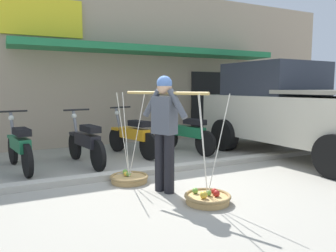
{
  "coord_description": "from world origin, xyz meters",
  "views": [
    {
      "loc": [
        -2.36,
        -4.6,
        1.53
      ],
      "look_at": [
        0.27,
        0.6,
        0.85
      ],
      "focal_mm": 35.45,
      "sensor_mm": 36.0,
      "label": 1
    }
  ],
  "objects_px": {
    "fruit_basket_left_side": "(208,197)",
    "motorcycle_nearest_shop": "(19,146)",
    "motorcycle_end_of_row": "(187,134)",
    "motorcycle_second_in_row": "(86,142)",
    "fruit_basket_right_side": "(129,178)",
    "fruit_vendor": "(164,126)",
    "parked_truck": "(297,110)",
    "motorcycle_third_in_row": "(133,136)"
  },
  "relations": [
    {
      "from": "motorcycle_third_in_row",
      "to": "parked_truck",
      "type": "xyz_separation_m",
      "value": [
        3.25,
        -1.66,
        0.58
      ]
    },
    {
      "from": "motorcycle_third_in_row",
      "to": "motorcycle_end_of_row",
      "type": "xyz_separation_m",
      "value": [
        1.27,
        -0.23,
        0.0
      ]
    },
    {
      "from": "fruit_basket_left_side",
      "to": "motorcycle_nearest_shop",
      "type": "bearing_deg",
      "value": 125.13
    },
    {
      "from": "fruit_vendor",
      "to": "motorcycle_third_in_row",
      "type": "height_order",
      "value": "fruit_vendor"
    },
    {
      "from": "parked_truck",
      "to": "fruit_basket_left_side",
      "type": "bearing_deg",
      "value": -154.16
    },
    {
      "from": "motorcycle_end_of_row",
      "to": "parked_truck",
      "type": "height_order",
      "value": "parked_truck"
    },
    {
      "from": "fruit_basket_left_side",
      "to": "motorcycle_third_in_row",
      "type": "height_order",
      "value": "fruit_basket_left_side"
    },
    {
      "from": "fruit_basket_left_side",
      "to": "motorcycle_second_in_row",
      "type": "relative_size",
      "value": 0.8
    },
    {
      "from": "fruit_vendor",
      "to": "motorcycle_third_in_row",
      "type": "relative_size",
      "value": 0.95
    },
    {
      "from": "fruit_vendor",
      "to": "motorcycle_end_of_row",
      "type": "distance_m",
      "value": 3.04
    },
    {
      "from": "fruit_vendor",
      "to": "parked_truck",
      "type": "distance_m",
      "value": 3.88
    },
    {
      "from": "fruit_basket_right_side",
      "to": "motorcycle_second_in_row",
      "type": "distance_m",
      "value": 1.6
    },
    {
      "from": "motorcycle_nearest_shop",
      "to": "fruit_basket_right_side",
      "type": "bearing_deg",
      "value": -46.87
    },
    {
      "from": "motorcycle_nearest_shop",
      "to": "motorcycle_end_of_row",
      "type": "bearing_deg",
      "value": 1.24
    },
    {
      "from": "fruit_basket_right_side",
      "to": "motorcycle_nearest_shop",
      "type": "relative_size",
      "value": 0.8
    },
    {
      "from": "fruit_basket_left_side",
      "to": "motorcycle_second_in_row",
      "type": "height_order",
      "value": "fruit_basket_left_side"
    },
    {
      "from": "motorcycle_nearest_shop",
      "to": "motorcycle_end_of_row",
      "type": "distance_m",
      "value": 3.61
    },
    {
      "from": "fruit_basket_left_side",
      "to": "parked_truck",
      "type": "distance_m",
      "value": 3.96
    },
    {
      "from": "motorcycle_second_in_row",
      "to": "parked_truck",
      "type": "height_order",
      "value": "parked_truck"
    },
    {
      "from": "motorcycle_third_in_row",
      "to": "motorcycle_end_of_row",
      "type": "height_order",
      "value": "same"
    },
    {
      "from": "fruit_basket_left_side",
      "to": "motorcycle_nearest_shop",
      "type": "xyz_separation_m",
      "value": [
        -2.12,
        3.02,
        0.38
      ]
    },
    {
      "from": "motorcycle_end_of_row",
      "to": "motorcycle_nearest_shop",
      "type": "bearing_deg",
      "value": -178.76
    },
    {
      "from": "motorcycle_third_in_row",
      "to": "motorcycle_second_in_row",
      "type": "bearing_deg",
      "value": -159.37
    },
    {
      "from": "fruit_vendor",
      "to": "motorcycle_second_in_row",
      "type": "bearing_deg",
      "value": 106.06
    },
    {
      "from": "fruit_vendor",
      "to": "parked_truck",
      "type": "height_order",
      "value": "parked_truck"
    },
    {
      "from": "fruit_vendor",
      "to": "motorcycle_nearest_shop",
      "type": "relative_size",
      "value": 0.94
    },
    {
      "from": "fruit_basket_left_side",
      "to": "motorcycle_third_in_row",
      "type": "relative_size",
      "value": 0.81
    },
    {
      "from": "motorcycle_end_of_row",
      "to": "motorcycle_second_in_row",
      "type": "bearing_deg",
      "value": -175.35
    },
    {
      "from": "fruit_basket_right_side",
      "to": "motorcycle_end_of_row",
      "type": "bearing_deg",
      "value": 39.46
    },
    {
      "from": "parked_truck",
      "to": "motorcycle_nearest_shop",
      "type": "bearing_deg",
      "value": 166.44
    },
    {
      "from": "fruit_basket_left_side",
      "to": "fruit_basket_right_side",
      "type": "relative_size",
      "value": 1.0
    },
    {
      "from": "motorcycle_third_in_row",
      "to": "motorcycle_end_of_row",
      "type": "bearing_deg",
      "value": -10.4
    },
    {
      "from": "fruit_basket_left_side",
      "to": "motorcycle_end_of_row",
      "type": "height_order",
      "value": "fruit_basket_left_side"
    },
    {
      "from": "motorcycle_second_in_row",
      "to": "parked_truck",
      "type": "distance_m",
      "value": 4.59
    },
    {
      "from": "fruit_vendor",
      "to": "parked_truck",
      "type": "bearing_deg",
      "value": 14.66
    },
    {
      "from": "fruit_basket_left_side",
      "to": "fruit_basket_right_side",
      "type": "bearing_deg",
      "value": 113.22
    },
    {
      "from": "fruit_basket_left_side",
      "to": "parked_truck",
      "type": "height_order",
      "value": "parked_truck"
    },
    {
      "from": "fruit_basket_left_side",
      "to": "fruit_basket_right_side",
      "type": "height_order",
      "value": "same"
    },
    {
      "from": "motorcycle_nearest_shop",
      "to": "parked_truck",
      "type": "height_order",
      "value": "parked_truck"
    },
    {
      "from": "fruit_basket_right_side",
      "to": "motorcycle_second_in_row",
      "type": "xyz_separation_m",
      "value": [
        -0.34,
        1.51,
        0.38
      ]
    },
    {
      "from": "fruit_vendor",
      "to": "fruit_basket_left_side",
      "type": "distance_m",
      "value": 1.17
    },
    {
      "from": "fruit_basket_right_side",
      "to": "fruit_basket_left_side",
      "type": "bearing_deg",
      "value": -66.78
    }
  ]
}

